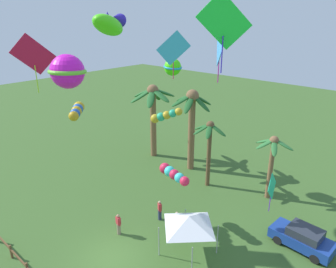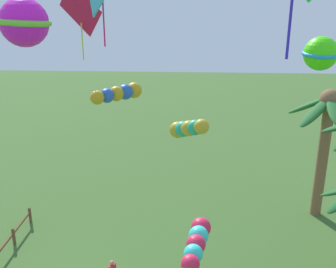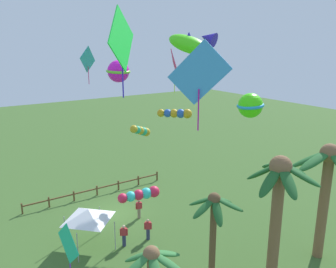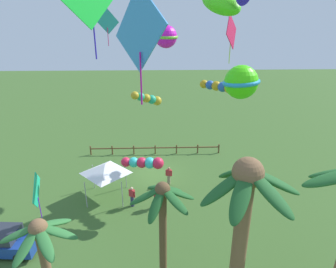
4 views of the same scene
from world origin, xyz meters
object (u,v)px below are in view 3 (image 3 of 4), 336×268
object	(u,v)px
palm_tree_0	(214,219)
kite_tube_4	(176,113)
festival_tent	(88,214)
kite_diamond_6	(68,244)
kite_diamond_0	(121,40)
palm_tree_2	(278,196)
kite_diamond_7	(88,60)
kite_diamond_10	(175,65)
kite_ball_5	(250,105)
spectator_1	(139,209)
kite_tube_9	(141,131)
kite_ball_3	(118,71)
kite_fish_2	(191,43)
kite_diamond_8	(199,74)
kite_tube_1	(141,194)
spectator_2	(124,235)
spectator_0	(148,229)
palm_tree_1	(327,175)

from	to	relation	value
palm_tree_0	kite_tube_4	xyz separation A→B (m)	(-4.24, -9.73, 3.75)
festival_tent	kite_diamond_6	xyz separation A→B (m)	(2.87, 4.98, 1.36)
kite_diamond_0	palm_tree_0	bearing A→B (deg)	129.54
palm_tree_2	festival_tent	bearing A→B (deg)	-52.65
palm_tree_2	kite_diamond_0	size ratio (longest dim) A/B	1.68
kite_diamond_6	kite_diamond_7	size ratio (longest dim) A/B	1.23
kite_diamond_10	kite_ball_5	bearing A→B (deg)	78.98
spectator_1	kite_tube_9	distance (m)	8.16
kite_tube_4	kite_ball_3	bearing A→B (deg)	-34.28
festival_tent	kite_diamond_6	bearing A→B (deg)	59.98
kite_fish_2	kite_ball_5	xyz separation A→B (m)	(0.31, 6.04, -3.46)
kite_diamond_8	spectator_1	bearing A→B (deg)	-99.09
kite_tube_4	kite_diamond_8	size ratio (longest dim) A/B	0.52
kite_tube_1	palm_tree_0	bearing A→B (deg)	101.05
spectator_2	kite_diamond_10	bearing A→B (deg)	-147.27
kite_ball_3	kite_tube_9	size ratio (longest dim) A/B	1.33
festival_tent	kite_diamond_6	distance (m)	5.91
kite_diamond_8	kite_tube_9	world-z (taller)	kite_diamond_8
spectator_1	kite_ball_5	distance (m)	13.09
kite_fish_2	kite_diamond_8	bearing A→B (deg)	55.50
kite_ball_5	kite_diamond_0	bearing A→B (deg)	-24.25
spectator_1	kite_fish_2	bearing A→B (deg)	138.62
palm_tree_0	kite_tube_4	size ratio (longest dim) A/B	2.62
spectator_0	kite_diamond_10	bearing A→B (deg)	-138.63
spectator_1	kite_tube_9	bearing A→B (deg)	65.67
spectator_0	kite_ball_5	world-z (taller)	kite_ball_5
palm_tree_2	kite_diamond_10	world-z (taller)	kite_diamond_10
spectator_0	kite_diamond_8	xyz separation A→B (m)	(0.49, 6.05, 11.41)
kite_diamond_7	kite_diamond_8	distance (m)	8.47
kite_tube_4	kite_diamond_0	bearing A→B (deg)	37.85
kite_tube_4	kite_tube_9	size ratio (longest dim) A/B	1.23
kite_tube_4	spectator_0	bearing A→B (deg)	34.72
palm_tree_0	palm_tree_1	size ratio (longest dim) A/B	0.78
kite_diamond_0	kite_fish_2	xyz separation A→B (m)	(-6.86, -3.08, -0.15)
spectator_1	spectator_2	world-z (taller)	same
kite_tube_4	kite_diamond_6	bearing A→B (deg)	30.79
spectator_0	spectator_1	distance (m)	3.25
spectator_1	kite_tube_1	distance (m)	5.10
palm_tree_1	kite_diamond_6	size ratio (longest dim) A/B	2.65
palm_tree_0	kite_tube_9	bearing A→B (deg)	-82.70
palm_tree_1	kite_diamond_6	distance (m)	15.80
palm_tree_2	kite_tube_1	size ratio (longest dim) A/B	2.77
kite_diamond_0	kite_tube_1	xyz separation A→B (m)	(-2.06, -2.11, -9.93)
kite_fish_2	festival_tent	bearing A→B (deg)	-7.21
palm_tree_1	festival_tent	distance (m)	15.71
kite_diamond_6	kite_diamond_7	xyz separation A→B (m)	(-3.68, -5.57, 8.84)
kite_diamond_0	kite_diamond_8	bearing A→B (deg)	125.00
palm_tree_0	spectator_2	bearing A→B (deg)	-72.24
palm_tree_1	kite_diamond_7	bearing A→B (deg)	-41.17
palm_tree_2	festival_tent	distance (m)	12.48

